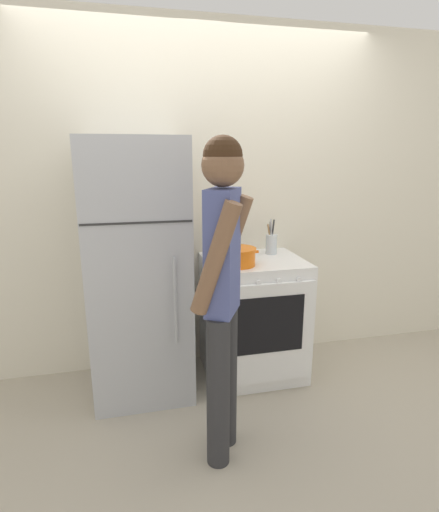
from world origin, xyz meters
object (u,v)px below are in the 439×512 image
(stove_range, at_px, (254,317))
(dutch_oven_pot, at_px, (238,256))
(person, at_px, (222,287))
(refrigerator, at_px, (139,271))
(tea_kettle, at_px, (230,249))
(utensil_jar, at_px, (271,243))

(stove_range, distance_m, dutch_oven_pot, 0.53)
(stove_range, xyz_separation_m, person, (-0.42, -0.75, 0.52))
(refrigerator, relative_size, tea_kettle, 7.59)
(dutch_oven_pot, distance_m, tea_kettle, 0.24)
(refrigerator, distance_m, person, 0.86)
(refrigerator, xyz_separation_m, tea_kettle, (0.67, 0.14, 0.08))
(tea_kettle, distance_m, utensil_jar, 0.32)
(stove_range, relative_size, dutch_oven_pot, 3.03)
(stove_range, bearing_deg, tea_kettle, 134.78)
(dutch_oven_pot, xyz_separation_m, utensil_jar, (0.33, 0.25, 0.02))
(dutch_oven_pot, relative_size, utensil_jar, 1.10)
(refrigerator, bearing_deg, tea_kettle, 11.88)
(dutch_oven_pot, relative_size, person, 0.17)
(tea_kettle, relative_size, utensil_jar, 0.86)
(refrigerator, height_order, dutch_oven_pot, refrigerator)
(stove_range, bearing_deg, person, -119.38)
(stove_range, relative_size, person, 0.52)
(refrigerator, xyz_separation_m, person, (0.39, -0.76, 0.11))
(utensil_jar, distance_m, person, 1.09)
(refrigerator, distance_m, dutch_oven_pot, 0.67)
(refrigerator, height_order, person, refrigerator)
(refrigerator, relative_size, person, 1.01)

